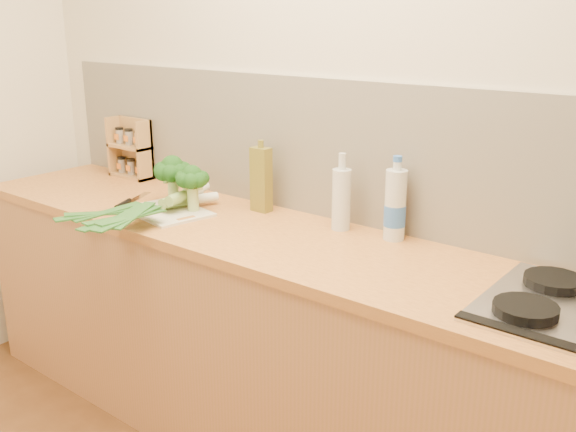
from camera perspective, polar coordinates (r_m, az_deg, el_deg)
name	(u,v)px	position (r m, az deg, el deg)	size (l,w,h in m)	color
room_shell	(340,152)	(2.45, 4.63, 5.73)	(3.50, 3.50, 3.50)	beige
counter	(292,350)	(2.48, 0.39, -11.85)	(3.20, 0.62, 0.90)	#B07549
chopping_board	(168,211)	(2.64, -10.64, 0.40)	(0.34, 0.25, 0.01)	white
broccoli_left	(172,171)	(2.70, -10.23, 3.96)	(0.16, 0.16, 0.20)	#ABC673
broccoli_right	(192,180)	(2.59, -8.52, 3.23)	(0.14, 0.14, 0.19)	#ABC673
leek_front	(158,205)	(2.64, -11.47, 0.96)	(0.28, 0.64, 0.04)	white
leek_mid	(159,205)	(2.57, -11.43, 0.96)	(0.12, 0.63, 0.04)	white
leek_back	(169,201)	(2.55, -10.54, 1.31)	(0.21, 0.68, 0.04)	white
chefs_knife	(127,202)	(2.80, -14.11, 1.19)	(0.14, 0.27, 0.02)	silver
spice_rack	(132,152)	(3.25, -13.68, 5.58)	(0.24, 0.10, 0.29)	tan
oil_tin	(261,179)	(2.59, -2.40, 3.30)	(0.08, 0.05, 0.29)	olive
glass_bottle	(341,198)	(2.37, 4.76, 1.60)	(0.07, 0.07, 0.29)	silver
amber_bottle	(395,210)	(2.31, 9.46, 0.55)	(0.06, 0.06, 0.24)	brown
water_bottle	(395,207)	(2.28, 9.50, 0.80)	(0.08, 0.08, 0.28)	silver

